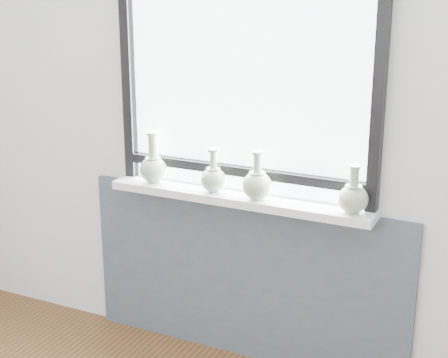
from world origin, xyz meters
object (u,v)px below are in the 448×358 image
at_px(windowsill, 238,198).
at_px(vase_b, 213,178).
at_px(vase_a, 153,167).
at_px(vase_d, 353,197).
at_px(vase_c, 257,184).

relative_size(windowsill, vase_b, 6.23).
bearing_deg(vase_b, vase_a, 178.83).
bearing_deg(vase_b, vase_d, -0.28).
distance_m(windowsill, vase_c, 0.14).
relative_size(vase_c, vase_d, 1.06).
xyz_separation_m(vase_a, vase_d, (1.02, -0.01, -0.01)).
bearing_deg(vase_b, vase_c, -2.69).
bearing_deg(vase_d, windowsill, 178.33).
bearing_deg(vase_c, vase_b, 177.31).
bearing_deg(vase_d, vase_b, 179.72).
distance_m(vase_a, vase_d, 1.02).
relative_size(vase_b, vase_c, 0.93).
xyz_separation_m(windowsill, vase_b, (-0.13, -0.01, 0.09)).
bearing_deg(windowsill, vase_d, -1.67).
bearing_deg(vase_c, vase_d, 0.96).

